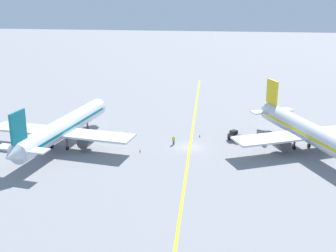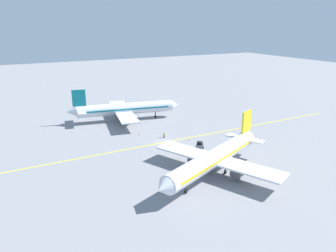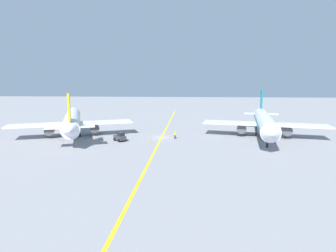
{
  "view_description": "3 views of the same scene",
  "coord_description": "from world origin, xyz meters",
  "px_view_note": "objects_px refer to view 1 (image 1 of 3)",
  "views": [
    {
      "loc": [
        -5.17,
        82.78,
        30.6
      ],
      "look_at": [
        4.03,
        1.2,
        4.44
      ],
      "focal_mm": 50.0,
      "sensor_mm": 36.0,
      "label": 1
    },
    {
      "loc": [
        -70.95,
        36.27,
        29.53
      ],
      "look_at": [
        1.76,
        -1.69,
        3.66
      ],
      "focal_mm": 35.0,
      "sensor_mm": 36.0,
      "label": 2
    },
    {
      "loc": [
        7.18,
        -59.74,
        12.27
      ],
      "look_at": [
        1.5,
        0.05,
        2.72
      ],
      "focal_mm": 28.0,
      "sensor_mm": 36.0,
      "label": 3
    }
  ],
  "objects_px": {
    "airplane_adjacent_stand": "(63,128)",
    "ground_crew_worker": "(174,140)",
    "airplane_at_gate": "(308,132)",
    "traffic_cone_mid_apron": "(200,136)",
    "baggage_tug_dark": "(235,136)",
    "traffic_cone_near_nose": "(140,151)"
  },
  "relations": [
    {
      "from": "airplane_at_gate",
      "to": "traffic_cone_mid_apron",
      "type": "relative_size",
      "value": 61.22
    },
    {
      "from": "baggage_tug_dark",
      "to": "traffic_cone_mid_apron",
      "type": "relative_size",
      "value": 5.81
    },
    {
      "from": "airplane_adjacent_stand",
      "to": "ground_crew_worker",
      "type": "relative_size",
      "value": 21.07
    },
    {
      "from": "traffic_cone_near_nose",
      "to": "baggage_tug_dark",
      "type": "bearing_deg",
      "value": -154.25
    },
    {
      "from": "airplane_at_gate",
      "to": "airplane_adjacent_stand",
      "type": "relative_size",
      "value": 0.95
    },
    {
      "from": "airplane_adjacent_stand",
      "to": "traffic_cone_near_nose",
      "type": "relative_size",
      "value": 64.35
    },
    {
      "from": "airplane_at_gate",
      "to": "ground_crew_worker",
      "type": "height_order",
      "value": "airplane_at_gate"
    },
    {
      "from": "traffic_cone_mid_apron",
      "to": "baggage_tug_dark",
      "type": "bearing_deg",
      "value": 169.51
    },
    {
      "from": "baggage_tug_dark",
      "to": "ground_crew_worker",
      "type": "relative_size",
      "value": 1.9
    },
    {
      "from": "airplane_at_gate",
      "to": "traffic_cone_mid_apron",
      "type": "distance_m",
      "value": 21.07
    },
    {
      "from": "airplane_at_gate",
      "to": "airplane_adjacent_stand",
      "type": "bearing_deg",
      "value": 3.25
    },
    {
      "from": "airplane_adjacent_stand",
      "to": "baggage_tug_dark",
      "type": "distance_m",
      "value": 33.26
    },
    {
      "from": "airplane_at_gate",
      "to": "traffic_cone_mid_apron",
      "type": "bearing_deg",
      "value": -16.53
    },
    {
      "from": "airplane_adjacent_stand",
      "to": "traffic_cone_mid_apron",
      "type": "bearing_deg",
      "value": -161.47
    },
    {
      "from": "ground_crew_worker",
      "to": "traffic_cone_mid_apron",
      "type": "distance_m",
      "value": 6.91
    },
    {
      "from": "ground_crew_worker",
      "to": "baggage_tug_dark",
      "type": "bearing_deg",
      "value": -162.76
    },
    {
      "from": "airplane_adjacent_stand",
      "to": "ground_crew_worker",
      "type": "xyz_separation_m",
      "value": [
        -20.54,
        -3.52,
        -2.8
      ]
    },
    {
      "from": "airplane_adjacent_stand",
      "to": "baggage_tug_dark",
      "type": "height_order",
      "value": "airplane_adjacent_stand"
    },
    {
      "from": "airplane_at_gate",
      "to": "baggage_tug_dark",
      "type": "xyz_separation_m",
      "value": [
        12.89,
        -4.61,
        -2.81
      ]
    },
    {
      "from": "airplane_at_gate",
      "to": "traffic_cone_near_nose",
      "type": "relative_size",
      "value": 61.22
    },
    {
      "from": "airplane_at_gate",
      "to": "traffic_cone_mid_apron",
      "type": "xyz_separation_m",
      "value": [
        19.93,
        -5.92,
        -3.43
      ]
    },
    {
      "from": "airplane_adjacent_stand",
      "to": "traffic_cone_mid_apron",
      "type": "distance_m",
      "value": 26.91
    }
  ]
}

